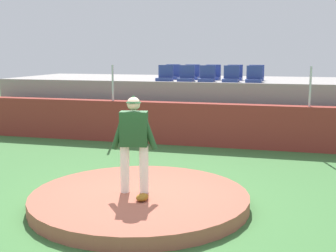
# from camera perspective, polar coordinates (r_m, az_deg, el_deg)

# --- Properties ---
(ground_plane) EXTENTS (60.00, 60.00, 0.00)m
(ground_plane) POSITION_cam_1_polar(r_m,az_deg,el_deg) (8.07, -3.62, -10.08)
(ground_plane) COLOR #3C7037
(pitchers_mound) EXTENTS (3.85, 3.85, 0.23)m
(pitchers_mound) POSITION_cam_1_polar(r_m,az_deg,el_deg) (8.03, -3.63, -9.31)
(pitchers_mound) COLOR #A45844
(pitchers_mound) RESTS_ON ground_plane
(pitcher) EXTENTS (0.83, 0.34, 1.73)m
(pitcher) POSITION_cam_1_polar(r_m,az_deg,el_deg) (7.81, -4.36, -1.38)
(pitcher) COLOR white
(pitcher) RESTS_ON pitchers_mound
(baseball) EXTENTS (0.07, 0.07, 0.07)m
(baseball) POSITION_cam_1_polar(r_m,az_deg,el_deg) (9.22, -5.21, -5.88)
(baseball) COLOR white
(baseball) RESTS_ON pitchers_mound
(fielding_glove) EXTENTS (0.21, 0.31, 0.11)m
(fielding_glove) POSITION_cam_1_polar(r_m,az_deg,el_deg) (7.60, -3.29, -9.06)
(fielding_glove) COLOR #8B5716
(fielding_glove) RESTS_ON pitchers_mound
(brick_barrier) EXTENTS (14.76, 0.40, 1.24)m
(brick_barrier) POSITION_cam_1_polar(r_m,az_deg,el_deg) (13.04, 4.10, 0.21)
(brick_barrier) COLOR maroon
(brick_barrier) RESTS_ON ground_plane
(fence_post_left) EXTENTS (0.06, 0.06, 1.08)m
(fence_post_left) POSITION_cam_1_polar(r_m,az_deg,el_deg) (13.68, -7.06, 5.49)
(fence_post_left) COLOR silver
(fence_post_left) RESTS_ON brick_barrier
(fence_post_right) EXTENTS (0.06, 0.06, 1.08)m
(fence_post_right) POSITION_cam_1_polar(r_m,az_deg,el_deg) (12.67, 17.68, 4.83)
(fence_post_right) COLOR silver
(fence_post_right) RESTS_ON brick_barrier
(bleacher_platform) EXTENTS (14.29, 4.14, 1.79)m
(bleacher_platform) POSITION_cam_1_polar(r_m,az_deg,el_deg) (15.67, 6.07, 2.74)
(bleacher_platform) COLOR gray
(bleacher_platform) RESTS_ON ground_plane
(stadium_chair_0) EXTENTS (0.48, 0.44, 0.50)m
(stadium_chair_0) POSITION_cam_1_polar(r_m,az_deg,el_deg) (14.38, -0.38, 6.41)
(stadium_chair_0) COLOR navy
(stadium_chair_0) RESTS_ON bleacher_platform
(stadium_chair_1) EXTENTS (0.48, 0.44, 0.50)m
(stadium_chair_1) POSITION_cam_1_polar(r_m,az_deg,el_deg) (14.21, 2.37, 6.37)
(stadium_chair_1) COLOR navy
(stadium_chair_1) RESTS_ON bleacher_platform
(stadium_chair_2) EXTENTS (0.48, 0.44, 0.50)m
(stadium_chair_2) POSITION_cam_1_polar(r_m,az_deg,el_deg) (14.06, 5.00, 6.31)
(stadium_chair_2) COLOR navy
(stadium_chair_2) RESTS_ON bleacher_platform
(stadium_chair_3) EXTENTS (0.48, 0.44, 0.50)m
(stadium_chair_3) POSITION_cam_1_polar(r_m,az_deg,el_deg) (13.98, 8.04, 6.23)
(stadium_chair_3) COLOR navy
(stadium_chair_3) RESTS_ON bleacher_platform
(stadium_chair_4) EXTENTS (0.48, 0.44, 0.50)m
(stadium_chair_4) POSITION_cam_1_polar(r_m,az_deg,el_deg) (13.90, 10.92, 6.14)
(stadium_chair_4) COLOR navy
(stadium_chair_4) RESTS_ON bleacher_platform
(stadium_chair_5) EXTENTS (0.48, 0.44, 0.50)m
(stadium_chair_5) POSITION_cam_1_polar(r_m,az_deg,el_deg) (15.24, 0.57, 6.57)
(stadium_chair_5) COLOR navy
(stadium_chair_5) RESTS_ON bleacher_platform
(stadium_chair_6) EXTENTS (0.48, 0.44, 0.50)m
(stadium_chair_6) POSITION_cam_1_polar(r_m,az_deg,el_deg) (15.09, 3.08, 6.53)
(stadium_chair_6) COLOR navy
(stadium_chair_6) RESTS_ON bleacher_platform
(stadium_chair_7) EXTENTS (0.48, 0.44, 0.50)m
(stadium_chair_7) POSITION_cam_1_polar(r_m,az_deg,el_deg) (14.93, 5.75, 6.47)
(stadium_chair_7) COLOR navy
(stadium_chair_7) RESTS_ON bleacher_platform
(stadium_chair_8) EXTENTS (0.48, 0.44, 0.50)m
(stadium_chair_8) POSITION_cam_1_polar(r_m,az_deg,el_deg) (14.87, 8.52, 6.40)
(stadium_chair_8) COLOR navy
(stadium_chair_8) RESTS_ON bleacher_platform
(stadium_chair_9) EXTENTS (0.48, 0.44, 0.50)m
(stadium_chair_9) POSITION_cam_1_polar(r_m,az_deg,el_deg) (14.77, 11.18, 6.31)
(stadium_chair_9) COLOR navy
(stadium_chair_9) RESTS_ON bleacher_platform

